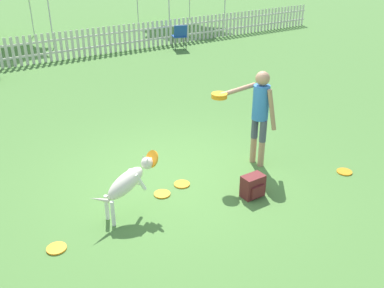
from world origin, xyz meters
The scene contains 10 objects.
ground_plane centered at (0.00, 0.00, 0.00)m, with size 240.00×240.00×0.00m, color #4C7A38.
handler_person centered at (1.38, -0.41, 1.08)m, with size 1.04×0.62×1.71m.
leaping_dog centered at (-1.16, -0.59, 0.56)m, with size 1.10×0.32×0.91m.
frisbee_near_handler centered at (-0.09, -0.31, 0.01)m, with size 0.26×0.26×0.02m.
frisbee_near_dog centered at (2.48, -1.51, 0.01)m, with size 0.26×0.26×0.02m.
frisbee_midfield centered at (-2.32, -0.77, 0.01)m, with size 0.26×0.26×0.02m.
frisbee_far_scatter centered at (-0.51, -0.39, 0.01)m, with size 0.26×0.26×0.02m.
backpack_on_grass centered at (0.66, -1.20, 0.18)m, with size 0.35×0.26×0.36m.
picket_fence centered at (0.00, 8.63, 0.46)m, with size 24.35×0.04×0.92m.
folding_chair_center centered at (4.91, 7.76, 0.52)m, with size 0.61×0.63×0.87m.
Camera 1 is at (-3.28, -5.44, 3.68)m, focal length 40.00 mm.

